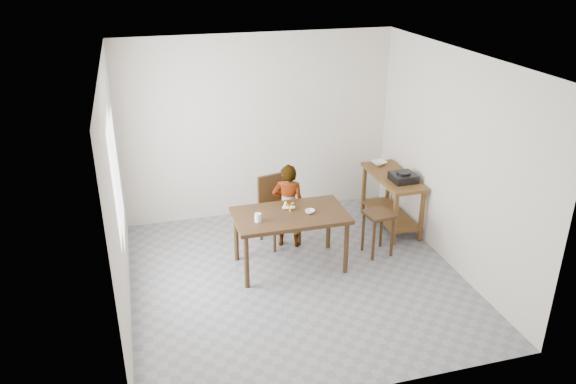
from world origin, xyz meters
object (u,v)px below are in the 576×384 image
object	(u,v)px
dining_table	(290,240)
prep_counter	(391,201)
stool	(378,233)
dining_chair	(280,211)
child	(288,206)

from	to	relation	value
dining_table	prep_counter	size ratio (longest dim) A/B	1.17
dining_table	prep_counter	xyz separation A→B (m)	(1.72, 0.70, 0.03)
prep_counter	stool	xyz separation A→B (m)	(-0.51, -0.69, -0.10)
dining_chair	dining_table	bearing A→B (deg)	-107.89
dining_table	child	distance (m)	0.60
dining_chair	stool	world-z (taller)	dining_chair
prep_counter	stool	distance (m)	0.87
stool	dining_table	bearing A→B (deg)	-179.62
dining_table	stool	size ratio (longest dim) A/B	2.34
dining_table	dining_chair	size ratio (longest dim) A/B	1.48
child	prep_counter	bearing A→B (deg)	-154.79
prep_counter	dining_chair	xyz separation A→B (m)	(-1.68, -0.06, 0.07)
prep_counter	stool	bearing A→B (deg)	-126.60
dining_chair	stool	distance (m)	1.34
dining_chair	stool	xyz separation A→B (m)	(1.16, -0.64, -0.17)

